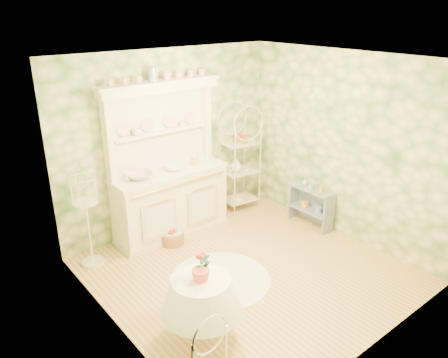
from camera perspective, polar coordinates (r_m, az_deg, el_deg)
floor at (r=5.87m, az=3.14°, el=-11.92°), size 3.60×3.60×0.00m
ceiling at (r=4.91m, az=3.81°, el=15.27°), size 3.60×3.60×0.00m
wall_left at (r=4.33m, az=-14.56°, el=-5.08°), size 3.60×3.60×0.00m
wall_right at (r=6.52m, az=15.27°, el=4.08°), size 3.60×3.60×0.00m
wall_back at (r=6.60m, az=-7.14°, el=4.90°), size 3.60×3.60×0.00m
wall_front at (r=4.21m, az=20.21°, el=-6.59°), size 3.60×3.60×0.00m
kitchen_dresser at (r=6.34m, az=-7.23°, el=2.22°), size 1.87×0.61×2.29m
bakers_rack at (r=7.22m, az=2.08°, el=2.84°), size 0.60×0.46×1.80m
side_shelf at (r=6.98m, az=11.28°, el=-3.55°), size 0.37×0.75×0.62m
round_table at (r=4.68m, az=-2.94°, el=-16.65°), size 0.70×0.70×0.70m
birdcage_stand at (r=5.93m, az=-17.44°, el=-4.72°), size 0.35×0.35×1.41m
floor_basket at (r=6.46m, az=-6.76°, el=-7.54°), size 0.35×0.35×0.20m
lace_rug at (r=5.70m, az=-0.50°, el=-12.92°), size 1.49×1.49×0.01m
bowl_floral at (r=6.16m, az=-10.86°, el=0.14°), size 0.44×0.44×0.08m
bowl_white at (r=6.40m, az=-6.61°, el=1.21°), size 0.32×0.32×0.08m
cup_left at (r=6.15m, az=-11.34°, el=5.89°), size 0.16×0.16×0.10m
cup_right at (r=6.51m, az=-5.53°, el=7.11°), size 0.12×0.12×0.08m
potted_geranium at (r=4.42m, az=-2.70°, el=-11.21°), size 0.16×0.13×0.28m
bottle_amber at (r=6.70m, az=12.54°, el=-1.28°), size 0.07×0.07×0.16m
bottle_blue at (r=6.80m, az=11.30°, el=-1.08°), size 0.07×0.07×0.12m
bottle_glass at (r=6.97m, az=10.49°, el=-0.51°), size 0.08×0.08×0.10m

